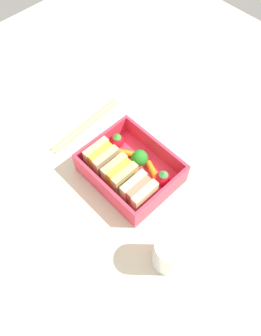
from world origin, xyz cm
name	(u,v)px	position (x,y,z in cm)	size (l,w,h in cm)	color
ground_plane	(130,177)	(0.00, 0.00, -1.00)	(120.00, 120.00, 2.00)	beige
bento_tray	(130,173)	(0.00, 0.00, 0.60)	(17.15, 14.20, 1.20)	#E7324C
bento_rim	(130,167)	(0.00, 0.00, 3.25)	(17.15, 14.20, 4.10)	#E7324C
sandwich_left	(139,192)	(-5.12, 2.79, 3.68)	(4.25, 5.58, 4.95)	beige
sandwich_center_left	(120,174)	(0.00, 2.79, 3.68)	(4.25, 5.58, 4.95)	tan
sandwich_center	(102,158)	(5.12, 2.79, 3.68)	(4.25, 5.58, 4.95)	tan
strawberry_far_left	(163,178)	(-5.88, -2.81, 2.78)	(2.91, 2.91, 3.51)	red
carrot_stick_left	(153,171)	(-3.01, -3.07, 1.81)	(1.21, 1.21, 4.22)	orange
broccoli_floret	(141,159)	(-0.32, -2.44, 3.55)	(3.22, 3.22, 4.05)	#8CC260
carrot_stick_far_left	(130,153)	(2.96, -2.59, 1.83)	(1.26, 1.26, 5.27)	orange
strawberry_left	(117,141)	(6.46, -2.46, 2.74)	(2.83, 2.83, 3.43)	red
chopstick_pair	(86,124)	(15.84, -1.84, 0.35)	(3.12, 19.25, 0.70)	tan
drinking_glass	(170,253)	(-16.55, 7.13, 3.96)	(5.41, 5.41, 7.92)	white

